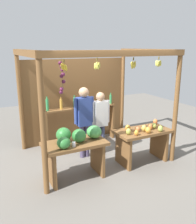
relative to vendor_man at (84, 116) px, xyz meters
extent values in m
plane|color=slate|center=(0.25, 0.02, -1.00)|extent=(12.00, 12.00, 0.00)
cylinder|color=brown|center=(-1.21, -1.07, 0.24)|extent=(0.10, 0.10, 2.48)
cylinder|color=brown|center=(1.72, -1.07, 0.24)|extent=(0.10, 0.10, 2.48)
cylinder|color=brown|center=(-1.21, 1.11, 0.24)|extent=(0.10, 0.10, 2.48)
cylinder|color=brown|center=(1.72, 1.11, 0.24)|extent=(0.10, 0.10, 2.48)
cube|color=brown|center=(0.25, -1.07, 1.42)|extent=(3.02, 0.12, 0.12)
cube|color=brown|center=(-1.21, 0.02, 1.42)|extent=(0.12, 2.28, 0.12)
cube|color=brown|center=(1.72, 0.02, 1.42)|extent=(0.12, 2.28, 0.12)
cube|color=brown|center=(0.25, 1.13, 0.11)|extent=(2.92, 0.04, 2.23)
cylinder|color=brown|center=(-0.77, -0.97, 1.31)|extent=(0.02, 0.02, 0.06)
ellipsoid|color=gold|center=(-0.73, -0.97, 1.19)|extent=(0.04, 0.05, 0.11)
ellipsoid|color=gold|center=(-0.75, -0.94, 1.19)|extent=(0.06, 0.05, 0.11)
ellipsoid|color=gold|center=(-0.78, -0.94, 1.21)|extent=(0.07, 0.05, 0.11)
ellipsoid|color=gold|center=(-0.80, -0.96, 1.22)|extent=(0.05, 0.07, 0.11)
ellipsoid|color=gold|center=(-0.80, -0.99, 1.21)|extent=(0.05, 0.06, 0.11)
ellipsoid|color=gold|center=(-0.78, -1.00, 1.21)|extent=(0.05, 0.04, 0.11)
ellipsoid|color=gold|center=(-0.74, -1.00, 1.19)|extent=(0.05, 0.05, 0.11)
cylinder|color=brown|center=(0.62, -0.98, 1.31)|extent=(0.02, 0.02, 0.06)
ellipsoid|color=gold|center=(0.65, -0.98, 1.21)|extent=(0.04, 0.06, 0.13)
ellipsoid|color=gold|center=(0.65, -0.96, 1.19)|extent=(0.07, 0.07, 0.13)
ellipsoid|color=gold|center=(0.62, -0.95, 1.18)|extent=(0.06, 0.04, 0.13)
ellipsoid|color=gold|center=(0.61, -0.96, 1.20)|extent=(0.07, 0.06, 0.13)
ellipsoid|color=gold|center=(0.59, -0.97, 1.19)|extent=(0.06, 0.08, 0.13)
ellipsoid|color=gold|center=(0.60, -0.99, 1.18)|extent=(0.04, 0.06, 0.13)
ellipsoid|color=gold|center=(0.59, -1.02, 1.21)|extent=(0.06, 0.06, 0.13)
ellipsoid|color=gold|center=(0.63, -1.00, 1.18)|extent=(0.05, 0.04, 0.13)
ellipsoid|color=gold|center=(0.64, -1.00, 1.21)|extent=(0.06, 0.06, 0.13)
cylinder|color=brown|center=(-0.11, -0.89, 1.31)|extent=(0.02, 0.02, 0.06)
ellipsoid|color=#D1CC4C|center=(-0.08, -0.89, 1.19)|extent=(0.04, 0.06, 0.12)
ellipsoid|color=#D1CC4C|center=(-0.08, -0.86, 1.18)|extent=(0.07, 0.07, 0.12)
ellipsoid|color=#D1CC4C|center=(-0.11, -0.86, 1.21)|extent=(0.08, 0.04, 0.12)
ellipsoid|color=#D1CC4C|center=(-0.14, -0.87, 1.19)|extent=(0.06, 0.06, 0.12)
ellipsoid|color=#D1CC4C|center=(-0.15, -0.89, 1.18)|extent=(0.04, 0.06, 0.12)
ellipsoid|color=#D1CC4C|center=(-0.13, -0.91, 1.19)|extent=(0.05, 0.05, 0.12)
ellipsoid|color=#D1CC4C|center=(-0.11, -0.92, 1.18)|extent=(0.06, 0.04, 0.12)
ellipsoid|color=#D1CC4C|center=(-0.08, -0.92, 1.21)|extent=(0.07, 0.07, 0.12)
cylinder|color=brown|center=(1.28, -0.93, 1.31)|extent=(0.02, 0.02, 0.06)
ellipsoid|color=#D1CC4C|center=(1.31, -0.93, 1.19)|extent=(0.04, 0.06, 0.13)
ellipsoid|color=#D1CC4C|center=(1.31, -0.90, 1.18)|extent=(0.06, 0.06, 0.13)
ellipsoid|color=#D1CC4C|center=(1.27, -0.89, 1.19)|extent=(0.07, 0.04, 0.13)
ellipsoid|color=#D1CC4C|center=(1.24, -0.91, 1.20)|extent=(0.05, 0.06, 0.13)
ellipsoid|color=#D1CC4C|center=(1.25, -0.94, 1.19)|extent=(0.05, 0.07, 0.13)
ellipsoid|color=#D1CC4C|center=(1.27, -0.96, 1.20)|extent=(0.06, 0.04, 0.13)
ellipsoid|color=#D1CC4C|center=(1.30, -0.96, 1.21)|extent=(0.07, 0.06, 0.13)
cylinder|color=#4C422D|center=(-0.75, -0.79, 1.06)|extent=(0.01, 0.01, 0.55)
sphere|color=#47142D|center=(-0.77, -0.79, 1.26)|extent=(0.07, 0.07, 0.07)
sphere|color=#511938|center=(-0.76, -0.79, 1.20)|extent=(0.06, 0.06, 0.06)
sphere|color=#601E42|center=(-0.75, -0.82, 1.14)|extent=(0.06, 0.06, 0.06)
sphere|color=#511938|center=(-0.73, -0.81, 1.06)|extent=(0.07, 0.07, 0.07)
sphere|color=#47142D|center=(-0.76, -0.81, 1.03)|extent=(0.06, 0.06, 0.06)
sphere|color=#47142D|center=(-0.72, -0.79, 0.93)|extent=(0.07, 0.07, 0.07)
sphere|color=#47142D|center=(-0.73, -0.80, 0.93)|extent=(0.06, 0.06, 0.06)
sphere|color=#601E42|center=(-0.76, -0.79, 0.80)|extent=(0.07, 0.07, 0.07)
sphere|color=#511938|center=(-0.77, -0.78, 0.74)|extent=(0.07, 0.07, 0.07)
cube|color=brown|center=(-0.55, -0.80, -0.28)|extent=(1.23, 0.64, 0.06)
cube|color=brown|center=(-1.04, -0.80, -0.66)|extent=(0.06, 0.58, 0.69)
cube|color=brown|center=(-0.06, -0.80, -0.66)|extent=(0.06, 0.58, 0.69)
ellipsoid|color=#2D7533|center=(-0.72, -0.67, -0.11)|extent=(0.40, 0.40, 0.28)
ellipsoid|color=#2D7533|center=(-0.46, -0.82, -0.12)|extent=(0.30, 0.30, 0.26)
ellipsoid|color=#2D7533|center=(-0.83, -0.99, -0.14)|extent=(0.33, 0.33, 0.22)
ellipsoid|color=#429347|center=(-0.11, -0.75, -0.12)|extent=(0.39, 0.39, 0.26)
cylinder|color=white|center=(-0.64, -0.98, -0.21)|extent=(0.07, 0.07, 0.09)
cube|color=brown|center=(1.06, -0.80, -0.28)|extent=(1.23, 0.64, 0.06)
cube|color=brown|center=(0.57, -0.80, -0.66)|extent=(0.06, 0.58, 0.69)
cube|color=brown|center=(1.55, -0.80, -0.66)|extent=(0.06, 0.58, 0.69)
ellipsoid|color=gold|center=(0.74, -1.01, -0.19)|extent=(0.10, 0.10, 0.12)
ellipsoid|color=#B79E47|center=(1.03, -0.88, -0.18)|extent=(0.16, 0.16, 0.14)
ellipsoid|color=#A8B24C|center=(1.36, -0.82, -0.19)|extent=(0.11, 0.11, 0.13)
ellipsoid|color=#CC7038|center=(1.22, -0.86, -0.19)|extent=(0.11, 0.11, 0.14)
ellipsoid|color=gold|center=(1.04, -1.01, -0.19)|extent=(0.16, 0.16, 0.14)
ellipsoid|color=#A8B24C|center=(1.34, -1.06, -0.18)|extent=(0.15, 0.15, 0.14)
ellipsoid|color=#E07F47|center=(0.89, -0.83, -0.19)|extent=(0.12, 0.12, 0.13)
ellipsoid|color=gold|center=(0.75, -0.68, -0.19)|extent=(0.16, 0.16, 0.13)
ellipsoid|color=#A8B24C|center=(0.61, -0.90, -0.18)|extent=(0.15, 0.15, 0.14)
ellipsoid|color=#CC7038|center=(1.57, -0.60, -0.19)|extent=(0.15, 0.15, 0.14)
cube|color=brown|center=(-0.68, 0.84, -0.50)|extent=(0.05, 0.20, 1.00)
cube|color=brown|center=(1.22, 0.84, -0.50)|extent=(0.05, 0.20, 1.00)
cube|color=brown|center=(0.27, 0.84, -0.02)|extent=(1.90, 0.22, 0.04)
cylinder|color=#338C4C|center=(-0.62, 0.84, 0.15)|extent=(0.07, 0.07, 0.30)
cylinder|color=#338C4C|center=(-0.62, 0.84, 0.33)|extent=(0.03, 0.03, 0.06)
cylinder|color=gold|center=(-0.27, 0.84, 0.13)|extent=(0.07, 0.07, 0.26)
cylinder|color=gold|center=(-0.27, 0.84, 0.29)|extent=(0.03, 0.03, 0.06)
cylinder|color=#338C4C|center=(0.09, 0.84, 0.13)|extent=(0.06, 0.06, 0.27)
cylinder|color=#338C4C|center=(0.09, 0.84, 0.29)|extent=(0.03, 0.03, 0.06)
cylinder|color=silver|center=(0.45, 0.84, 0.15)|extent=(0.08, 0.08, 0.30)
cylinder|color=silver|center=(0.45, 0.84, 0.32)|extent=(0.03, 0.03, 0.06)
cylinder|color=#D8B266|center=(0.80, 0.84, 0.15)|extent=(0.07, 0.07, 0.30)
cylinder|color=#D8B266|center=(0.80, 0.84, 0.33)|extent=(0.03, 0.03, 0.06)
cylinder|color=#338C4C|center=(1.16, 0.84, 0.12)|extent=(0.06, 0.06, 0.24)
cylinder|color=#338C4C|center=(1.16, 0.84, 0.27)|extent=(0.03, 0.03, 0.06)
cylinder|color=#504667|center=(-0.06, 0.00, -0.61)|extent=(0.11, 0.11, 0.78)
cylinder|color=#504667|center=(0.06, 0.00, -0.61)|extent=(0.11, 0.11, 0.78)
cube|color=#2D428C|center=(0.00, 0.00, 0.11)|extent=(0.32, 0.19, 0.66)
cylinder|color=#2D428C|center=(-0.20, 0.00, 0.14)|extent=(0.08, 0.08, 0.59)
cylinder|color=#2D428C|center=(0.20, 0.00, 0.14)|extent=(0.08, 0.08, 0.59)
sphere|color=tan|center=(0.00, 0.00, 0.55)|extent=(0.23, 0.23, 0.23)
cylinder|color=#454D6F|center=(0.36, 0.00, -0.65)|extent=(0.11, 0.11, 0.71)
cylinder|color=#454D6F|center=(0.48, 0.00, -0.65)|extent=(0.11, 0.11, 0.71)
cube|color=white|center=(0.42, 0.00, 0.01)|extent=(0.32, 0.19, 0.60)
cylinder|color=white|center=(0.22, 0.00, 0.04)|extent=(0.08, 0.08, 0.54)
cylinder|color=white|center=(0.62, 0.00, 0.04)|extent=(0.08, 0.08, 0.54)
sphere|color=tan|center=(0.42, 0.00, 0.41)|extent=(0.21, 0.21, 0.21)
camera|label=1|loc=(-2.11, -4.94, 1.54)|focal=39.25mm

